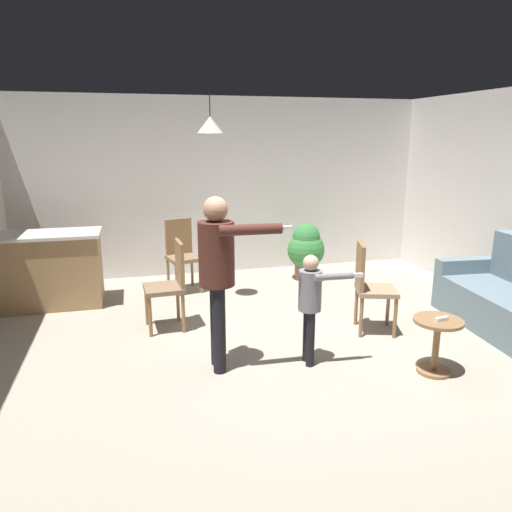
# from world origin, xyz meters

# --- Properties ---
(ground) EXTENTS (7.68, 7.68, 0.00)m
(ground) POSITION_xyz_m (0.00, 0.00, 0.00)
(ground) COLOR #9E9384
(wall_back) EXTENTS (6.40, 0.10, 2.70)m
(wall_back) POSITION_xyz_m (0.00, 3.20, 1.35)
(wall_back) COLOR silver
(wall_back) RESTS_ON ground
(kitchen_counter) EXTENTS (1.26, 0.66, 0.95)m
(kitchen_counter) POSITION_xyz_m (-2.45, 2.10, 0.48)
(kitchen_counter) COLOR #99754C
(kitchen_counter) RESTS_ON ground
(side_table_by_couch) EXTENTS (0.44, 0.44, 0.52)m
(side_table_by_couch) POSITION_xyz_m (1.21, -0.70, 0.33)
(side_table_by_couch) COLOR olive
(side_table_by_couch) RESTS_ON ground
(person_adult) EXTENTS (0.79, 0.49, 1.62)m
(person_adult) POSITION_xyz_m (-0.69, -0.11, 1.00)
(person_adult) COLOR black
(person_adult) RESTS_ON ground
(person_child) EXTENTS (0.55, 0.33, 1.07)m
(person_child) POSITION_xyz_m (0.16, -0.23, 0.67)
(person_child) COLOR black
(person_child) RESTS_ON ground
(dining_chair_by_counter) EXTENTS (0.51, 0.51, 1.00)m
(dining_chair_by_counter) POSITION_xyz_m (-0.78, 2.34, 0.55)
(dining_chair_by_counter) COLOR olive
(dining_chair_by_counter) RESTS_ON ground
(dining_chair_near_wall) EXTENTS (0.53, 0.53, 1.00)m
(dining_chair_near_wall) POSITION_xyz_m (1.06, 0.34, 0.55)
(dining_chair_near_wall) COLOR olive
(dining_chair_near_wall) RESTS_ON ground
(dining_chair_centre_back) EXTENTS (0.45, 0.45, 1.00)m
(dining_chair_centre_back) POSITION_xyz_m (-1.05, 0.98, 0.55)
(dining_chair_centre_back) COLOR olive
(dining_chair_centre_back) RESTS_ON ground
(potted_plant_corner) EXTENTS (0.56, 0.56, 0.86)m
(potted_plant_corner) POSITION_xyz_m (1.08, 2.42, 0.47)
(potted_plant_corner) COLOR brown
(potted_plant_corner) RESTS_ON ground
(spare_remote_on_table) EXTENTS (0.13, 0.06, 0.04)m
(spare_remote_on_table) POSITION_xyz_m (1.21, -0.74, 0.54)
(spare_remote_on_table) COLOR white
(spare_remote_on_table) RESTS_ON side_table_by_couch
(ceiling_light_pendant) EXTENTS (0.32, 0.32, 0.55)m
(ceiling_light_pendant) POSITION_xyz_m (-0.44, 1.71, 2.25)
(ceiling_light_pendant) COLOR silver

